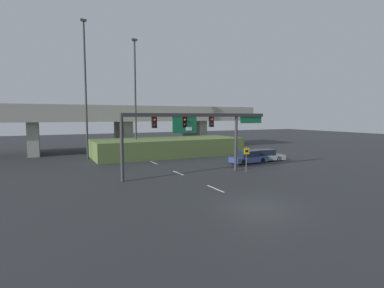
{
  "coord_description": "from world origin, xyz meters",
  "views": [
    {
      "loc": [
        -11.21,
        -13.68,
        5.36
      ],
      "look_at": [
        0.0,
        8.89,
        3.0
      ],
      "focal_mm": 28.0,
      "sensor_mm": 36.0,
      "label": 1
    }
  ],
  "objects_px": {
    "highway_light_pole_near": "(86,87)",
    "highway_light_pole_far": "(135,96)",
    "signal_gantry": "(194,125)",
    "parked_sedan_near_right": "(248,157)",
    "parked_sedan_mid_right": "(264,156)",
    "speed_limit_sign": "(246,156)"
  },
  "relations": [
    {
      "from": "highway_light_pole_near",
      "to": "parked_sedan_mid_right",
      "type": "height_order",
      "value": "highway_light_pole_near"
    },
    {
      "from": "highway_light_pole_far",
      "to": "signal_gantry",
      "type": "bearing_deg",
      "value": -84.72
    },
    {
      "from": "parked_sedan_mid_right",
      "to": "highway_light_pole_near",
      "type": "bearing_deg",
      "value": 159.46
    },
    {
      "from": "highway_light_pole_far",
      "to": "parked_sedan_mid_right",
      "type": "xyz_separation_m",
      "value": [
        12.56,
        -10.65,
        -7.34
      ]
    },
    {
      "from": "highway_light_pole_near",
      "to": "parked_sedan_near_right",
      "type": "relative_size",
      "value": 3.82
    },
    {
      "from": "speed_limit_sign",
      "to": "parked_sedan_near_right",
      "type": "relative_size",
      "value": 0.55
    },
    {
      "from": "parked_sedan_near_right",
      "to": "parked_sedan_mid_right",
      "type": "height_order",
      "value": "parked_sedan_near_right"
    },
    {
      "from": "highway_light_pole_near",
      "to": "parked_sedan_mid_right",
      "type": "relative_size",
      "value": 3.4
    },
    {
      "from": "parked_sedan_near_right",
      "to": "parked_sedan_mid_right",
      "type": "bearing_deg",
      "value": 9.39
    },
    {
      "from": "signal_gantry",
      "to": "parked_sedan_near_right",
      "type": "xyz_separation_m",
      "value": [
        8.48,
        3.19,
        -3.86
      ]
    },
    {
      "from": "highway_light_pole_far",
      "to": "parked_sedan_mid_right",
      "type": "relative_size",
      "value": 3.05
    },
    {
      "from": "signal_gantry",
      "to": "highway_light_pole_far",
      "type": "height_order",
      "value": "highway_light_pole_far"
    },
    {
      "from": "signal_gantry",
      "to": "parked_sedan_mid_right",
      "type": "distance_m",
      "value": 12.46
    },
    {
      "from": "highway_light_pole_near",
      "to": "signal_gantry",
      "type": "bearing_deg",
      "value": -63.44
    },
    {
      "from": "speed_limit_sign",
      "to": "highway_light_pole_far",
      "type": "relative_size",
      "value": 0.16
    },
    {
      "from": "signal_gantry",
      "to": "highway_light_pole_far",
      "type": "bearing_deg",
      "value": 95.28
    },
    {
      "from": "highway_light_pole_near",
      "to": "parked_sedan_mid_right",
      "type": "bearing_deg",
      "value": -30.69
    },
    {
      "from": "speed_limit_sign",
      "to": "parked_sedan_near_right",
      "type": "distance_m",
      "value": 5.9
    },
    {
      "from": "speed_limit_sign",
      "to": "parked_sedan_near_right",
      "type": "xyz_separation_m",
      "value": [
        3.65,
        4.55,
        -0.91
      ]
    },
    {
      "from": "highway_light_pole_near",
      "to": "highway_light_pole_far",
      "type": "relative_size",
      "value": 1.11
    },
    {
      "from": "speed_limit_sign",
      "to": "highway_light_pole_far",
      "type": "xyz_separation_m",
      "value": [
        -6.16,
        15.76,
        6.4
      ]
    },
    {
      "from": "signal_gantry",
      "to": "highway_light_pole_near",
      "type": "distance_m",
      "value": 17.12
    }
  ]
}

